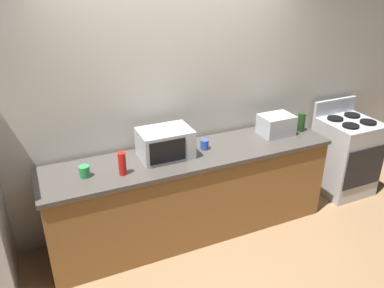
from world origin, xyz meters
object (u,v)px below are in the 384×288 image
Objects in this scene: stove_range at (345,155)px; mug_blue at (205,144)px; microwave at (165,143)px; bottle_hot_sauce at (122,164)px; bottle_wine at (301,122)px; mug_green at (85,171)px; toaster_oven at (276,125)px.

stove_range is 1.91m from mug_blue.
microwave is at bearing 178.94° from mug_blue.
bottle_hot_sauce is (-0.45, -0.16, -0.03)m from microwave.
mug_green is at bearing -178.90° from bottle_wine.
microwave is at bearing -179.44° from toaster_oven.
bottle_wine is 2.04× the size of mug_green.
microwave is at bearing 178.78° from stove_range.
bottle_hot_sauce reaches higher than mug_green.
bottle_wine is 0.99× the size of bottle_hot_sauce.
microwave is 0.48m from bottle_hot_sauce.
bottle_wine is at bearing -1.13° from mug_blue.
mug_green is (-2.29, -0.04, -0.05)m from bottle_wine.
microwave is 1.24m from toaster_oven.
microwave is 0.41m from mug_blue.
mug_green is at bearing -177.53° from toaster_oven.
bottle_hot_sauce is 0.87m from mug_blue.
bottle_wine is 2.12× the size of mug_blue.
mug_green is at bearing -176.71° from mug_blue.
bottle_hot_sauce is (-1.70, -0.18, -0.00)m from toaster_oven.
bottle_hot_sauce is 2.06× the size of mug_green.
toaster_oven reaches higher than bottle_hot_sauce.
microwave reaches higher than bottle_wine.
stove_range is 11.27× the size of mug_blue.
mug_green is (-0.76, -0.07, -0.09)m from microwave.
mug_blue is 0.96× the size of mug_green.
toaster_oven is (-1.00, 0.06, 0.54)m from stove_range.
stove_range is at bearing -1.26° from mug_blue.
bottle_hot_sauce reaches higher than bottle_wine.
mug_green is (-1.16, -0.07, 0.00)m from mug_blue.
mug_green is at bearing -174.41° from microwave.
stove_range is at bearing -3.43° from toaster_oven.
bottle_hot_sauce is (-2.70, -0.12, 0.54)m from stove_range.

